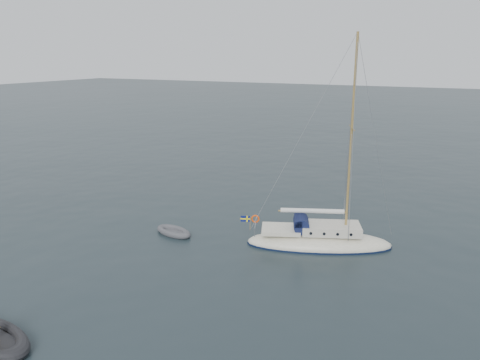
% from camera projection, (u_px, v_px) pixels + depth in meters
% --- Properties ---
extents(ground, '(300.00, 300.00, 0.00)m').
position_uv_depth(ground, '(257.00, 255.00, 26.20)').
color(ground, black).
rests_on(ground, ground).
extents(sailboat, '(8.85, 2.65, 12.61)m').
position_uv_depth(sailboat, '(320.00, 230.00, 27.27)').
color(sailboat, white).
rests_on(sailboat, ground).
extents(dinghy, '(2.71, 1.23, 0.39)m').
position_uv_depth(dinghy, '(174.00, 232.00, 29.22)').
color(dinghy, '#48494D').
rests_on(dinghy, ground).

